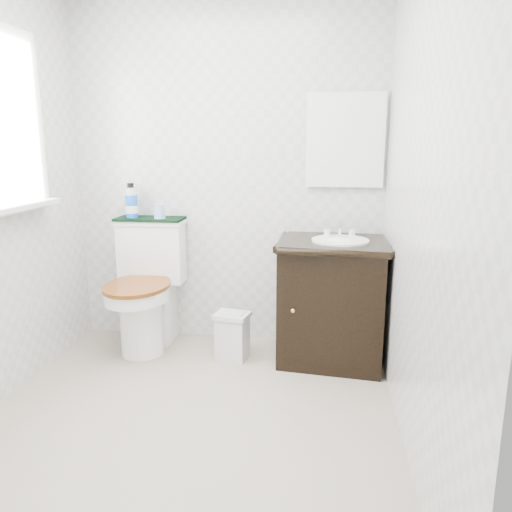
% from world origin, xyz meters
% --- Properties ---
extents(floor, '(2.40, 2.40, 0.00)m').
position_xyz_m(floor, '(0.00, 0.00, 0.00)').
color(floor, '#A29582').
rests_on(floor, ground).
extents(wall_back, '(2.40, 0.00, 2.40)m').
position_xyz_m(wall_back, '(0.00, 1.20, 1.20)').
color(wall_back, silver).
rests_on(wall_back, ground).
extents(wall_front, '(2.40, 0.00, 2.40)m').
position_xyz_m(wall_front, '(0.00, -1.20, 1.20)').
color(wall_front, silver).
rests_on(wall_front, ground).
extents(wall_right, '(0.00, 2.40, 2.40)m').
position_xyz_m(wall_right, '(1.10, 0.00, 1.20)').
color(wall_right, silver).
rests_on(wall_right, ground).
extents(mirror, '(0.50, 0.02, 0.60)m').
position_xyz_m(mirror, '(0.82, 1.18, 1.45)').
color(mirror, silver).
rests_on(mirror, wall_back).
extents(toilet, '(0.49, 0.65, 0.90)m').
position_xyz_m(toilet, '(-0.54, 0.96, 0.39)').
color(toilet, white).
rests_on(toilet, floor).
extents(vanity, '(0.76, 0.67, 0.92)m').
position_xyz_m(vanity, '(0.77, 0.90, 0.43)').
color(vanity, black).
rests_on(vanity, floor).
extents(trash_bin, '(0.25, 0.22, 0.32)m').
position_xyz_m(trash_bin, '(0.10, 0.82, 0.16)').
color(trash_bin, silver).
rests_on(trash_bin, floor).
extents(towel, '(0.48, 0.22, 0.02)m').
position_xyz_m(towel, '(-0.54, 1.09, 0.91)').
color(towel, black).
rests_on(towel, toilet).
extents(mouthwash_bottle, '(0.08, 0.08, 0.24)m').
position_xyz_m(mouthwash_bottle, '(-0.67, 1.08, 1.03)').
color(mouthwash_bottle, blue).
rests_on(mouthwash_bottle, towel).
extents(cup, '(0.08, 0.08, 0.10)m').
position_xyz_m(cup, '(-0.45, 1.05, 0.97)').
color(cup, '#7CA0CB').
rests_on(cup, towel).
extents(soap_bar, '(0.07, 0.04, 0.02)m').
position_xyz_m(soap_bar, '(0.75, 1.01, 0.83)').
color(soap_bar, '#176F6D').
rests_on(soap_bar, vanity).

